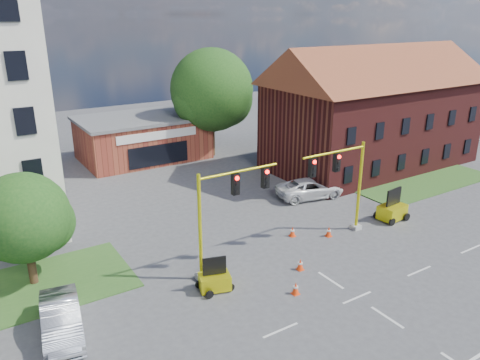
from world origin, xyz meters
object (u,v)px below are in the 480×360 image
at_px(signal_mast_west, 226,208).
at_px(pickup_white, 310,188).
at_px(trailer_west, 215,280).
at_px(trailer_east, 392,210).
at_px(signal_mast_east, 342,180).

xyz_separation_m(signal_mast_west, pickup_white, (11.59, 6.31, -3.16)).
bearing_deg(trailer_west, pickup_white, 46.90).
bearing_deg(pickup_white, trailer_west, 132.57).
relative_size(trailer_east, pickup_white, 0.41).
xyz_separation_m(signal_mast_west, trailer_east, (13.70, -0.22, -3.21)).
bearing_deg(trailer_west, signal_mast_west, 57.51).
xyz_separation_m(signal_mast_east, pickup_white, (2.87, 6.31, -3.16)).
xyz_separation_m(trailer_east, pickup_white, (-2.11, 6.53, 0.05)).
distance_m(signal_mast_west, trailer_east, 14.07).
distance_m(trailer_east, pickup_white, 6.86).
height_order(trailer_west, pickup_white, trailer_west).
bearing_deg(trailer_east, pickup_white, 101.37).
distance_m(signal_mast_east, trailer_west, 10.88).
bearing_deg(pickup_white, signal_mast_west, 130.93).
bearing_deg(trailer_east, trailer_west, 177.65).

